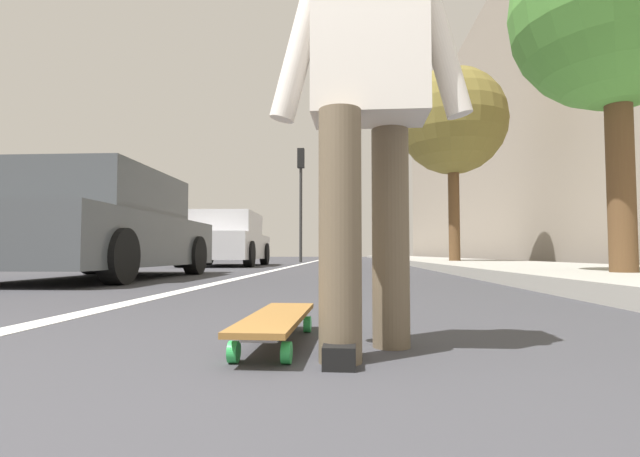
# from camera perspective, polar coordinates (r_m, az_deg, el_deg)

# --- Properties ---
(ground_plane) EXTENTS (80.00, 80.00, 0.00)m
(ground_plane) POSITION_cam_1_polar(r_m,az_deg,el_deg) (10.57, 1.85, -4.95)
(ground_plane) COLOR #38383D
(lane_stripe_white) EXTENTS (52.00, 0.16, 0.01)m
(lane_stripe_white) POSITION_cam_1_polar(r_m,az_deg,el_deg) (20.62, -0.78, -4.03)
(lane_stripe_white) COLOR silver
(lane_stripe_white) RESTS_ON ground
(sidewalk_curb) EXTENTS (52.00, 3.20, 0.15)m
(sidewalk_curb) POSITION_cam_1_polar(r_m,az_deg,el_deg) (18.86, 13.65, -3.81)
(sidewalk_curb) COLOR #9E9B93
(sidewalk_curb) RESTS_ON ground
(building_facade) EXTENTS (40.00, 1.20, 10.91)m
(building_facade) POSITION_cam_1_polar(r_m,az_deg,el_deg) (23.99, 19.09, 9.39)
(building_facade) COLOR gray
(building_facade) RESTS_ON ground
(skateboard) EXTENTS (0.84, 0.22, 0.11)m
(skateboard) POSITION_cam_1_polar(r_m,az_deg,el_deg) (1.83, -5.29, -11.06)
(skateboard) COLOR green
(skateboard) RESTS_ON ground
(skater_person) EXTENTS (0.46, 0.72, 1.64)m
(skater_person) POSITION_cam_1_polar(r_m,az_deg,el_deg) (1.74, 5.86, 16.73)
(skater_person) COLOR brown
(skater_person) RESTS_ON ground
(parked_car_near) EXTENTS (4.24, 1.98, 1.48)m
(parked_car_near) POSITION_cam_1_polar(r_m,az_deg,el_deg) (7.21, -24.96, 0.08)
(parked_car_near) COLOR #4C5156
(parked_car_near) RESTS_ON ground
(parked_car_mid) EXTENTS (4.38, 2.11, 1.50)m
(parked_car_mid) POSITION_cam_1_polar(r_m,az_deg,el_deg) (13.55, -11.33, -1.41)
(parked_car_mid) COLOR silver
(parked_car_mid) RESTS_ON ground
(traffic_light) EXTENTS (0.33, 0.28, 4.64)m
(traffic_light) POSITION_cam_1_polar(r_m,az_deg,el_deg) (19.19, -2.34, 5.44)
(traffic_light) COLOR #2D2D2D
(traffic_light) RESTS_ON ground
(street_tree_near) EXTENTS (2.20, 2.20, 4.13)m
(street_tree_near) POSITION_cam_1_polar(r_m,az_deg,el_deg) (6.49, 32.25, 21.53)
(street_tree_near) COLOR brown
(street_tree_near) RESTS_ON ground
(street_tree_mid) EXTENTS (2.97, 2.97, 5.53)m
(street_tree_mid) POSITION_cam_1_polar(r_m,az_deg,el_deg) (13.89, 15.84, 12.38)
(street_tree_mid) COLOR brown
(street_tree_mid) RESTS_ON ground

